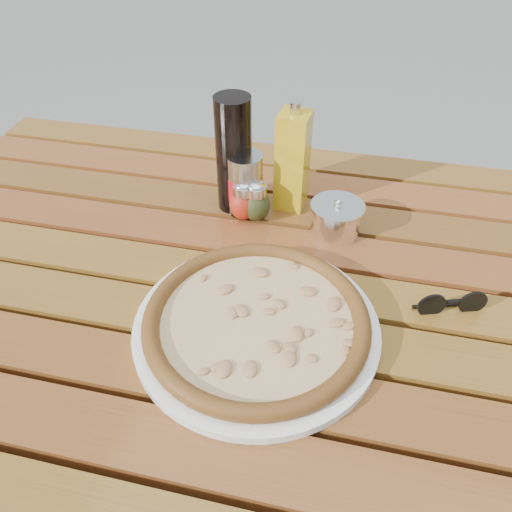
% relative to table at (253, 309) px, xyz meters
% --- Properties ---
extents(ground, '(60.00, 60.00, 0.00)m').
position_rel_table_xyz_m(ground, '(0.00, 0.00, -0.67)').
color(ground, slate).
rests_on(ground, ground).
extents(table, '(1.40, 0.90, 0.75)m').
position_rel_table_xyz_m(table, '(0.00, 0.00, 0.00)').
color(table, '#361E0C').
rests_on(table, ground).
extents(plate, '(0.45, 0.45, 0.01)m').
position_rel_table_xyz_m(plate, '(0.03, -0.11, 0.08)').
color(plate, white).
rests_on(plate, table).
extents(pizza, '(0.44, 0.44, 0.03)m').
position_rel_table_xyz_m(pizza, '(0.03, -0.11, 0.10)').
color(pizza, '#F9E4B2').
rests_on(pizza, plate).
extents(pepper_shaker, '(0.06, 0.06, 0.08)m').
position_rel_table_xyz_m(pepper_shaker, '(-0.05, 0.16, 0.11)').
color(pepper_shaker, red).
rests_on(pepper_shaker, table).
extents(oregano_shaker, '(0.05, 0.05, 0.08)m').
position_rel_table_xyz_m(oregano_shaker, '(-0.03, 0.16, 0.11)').
color(oregano_shaker, '#394019').
rests_on(oregano_shaker, table).
extents(dark_bottle, '(0.08, 0.08, 0.22)m').
position_rel_table_xyz_m(dark_bottle, '(-0.08, 0.19, 0.19)').
color(dark_bottle, black).
rests_on(dark_bottle, table).
extents(soda_can, '(0.08, 0.08, 0.12)m').
position_rel_table_xyz_m(soda_can, '(-0.06, 0.18, 0.13)').
color(soda_can, '#B9B9BE').
rests_on(soda_can, table).
extents(olive_oil_cruet, '(0.06, 0.06, 0.21)m').
position_rel_table_xyz_m(olive_oil_cruet, '(0.02, 0.22, 0.17)').
color(olive_oil_cruet, gold).
rests_on(olive_oil_cruet, table).
extents(parmesan_tin, '(0.10, 0.10, 0.07)m').
position_rel_table_xyz_m(parmesan_tin, '(0.12, 0.15, 0.11)').
color(parmesan_tin, white).
rests_on(parmesan_tin, table).
extents(sunglasses, '(0.11, 0.06, 0.04)m').
position_rel_table_xyz_m(sunglasses, '(0.31, -0.01, 0.09)').
color(sunglasses, black).
rests_on(sunglasses, table).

